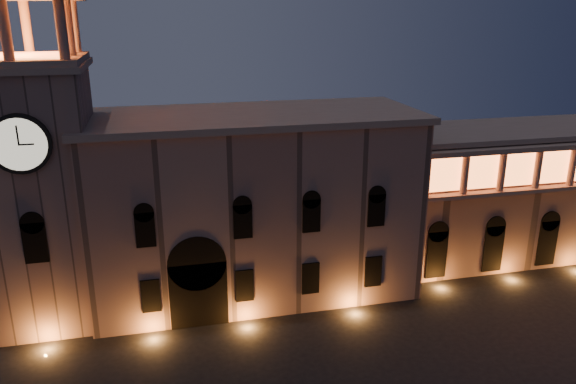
{
  "coord_description": "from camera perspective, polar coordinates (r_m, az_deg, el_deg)",
  "views": [
    {
      "loc": [
        -10.5,
        -27.83,
        26.59
      ],
      "look_at": [
        -0.07,
        16.0,
        11.81
      ],
      "focal_mm": 35.0,
      "sensor_mm": 36.0,
      "label": 1
    }
  ],
  "objects": [
    {
      "name": "government_building",
      "position": [
        53.53,
        -3.56,
        -1.32
      ],
      "size": [
        30.8,
        12.8,
        17.6
      ],
      "color": "#8B675A",
      "rests_on": "ground"
    },
    {
      "name": "colonnade_wing",
      "position": [
        69.68,
        24.92,
        0.38
      ],
      "size": [
        40.6,
        11.5,
        14.5
      ],
      "color": "#856155",
      "rests_on": "ground"
    },
    {
      "name": "clock_tower",
      "position": [
        51.78,
        -23.96,
        0.76
      ],
      "size": [
        9.8,
        9.8,
        32.4
      ],
      "color": "#8B675A",
      "rests_on": "ground"
    }
  ]
}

